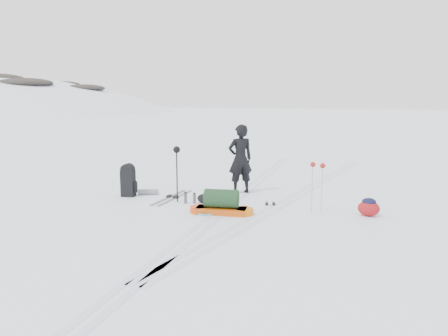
{
  "coord_description": "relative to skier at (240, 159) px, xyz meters",
  "views": [
    {
      "loc": [
        3.78,
        -10.0,
        2.7
      ],
      "look_at": [
        -0.15,
        0.13,
        0.95
      ],
      "focal_mm": 35.0,
      "sensor_mm": 36.0,
      "label": 1
    }
  ],
  "objects": [
    {
      "name": "pulk_sled",
      "position": [
        0.33,
        -2.29,
        -0.76
      ],
      "size": [
        1.57,
        0.7,
        0.58
      ],
      "rotation": [
        0.0,
        0.0,
        0.18
      ],
      "color": "#C2490B",
      "rests_on": "ground"
    },
    {
      "name": "ski_poles_black",
      "position": [
        -1.2,
        -1.58,
        0.22
      ],
      "size": [
        0.18,
        0.18,
        1.47
      ],
      "rotation": [
        0.0,
        0.0,
        -0.0
      ],
      "color": "black",
      "rests_on": "ground"
    },
    {
      "name": "ground",
      "position": [
        0.21,
        -1.59,
        -0.98
      ],
      "size": [
        200.0,
        200.0,
        0.0
      ],
      "primitive_type": "plane",
      "color": "white",
      "rests_on": "ground"
    },
    {
      "name": "small_daypack",
      "position": [
        3.57,
        -1.25,
        -0.78
      ],
      "size": [
        0.52,
        0.4,
        0.42
      ],
      "rotation": [
        0.0,
        0.0,
        -0.07
      ],
      "color": "maroon",
      "rests_on": "ground"
    },
    {
      "name": "ski_poles_silver",
      "position": [
        2.41,
        -1.46,
        0.03
      ],
      "size": [
        0.37,
        0.23,
        1.22
      ],
      "rotation": [
        0.0,
        0.0,
        -0.25
      ],
      "color": "#ACADB3",
      "rests_on": "ground"
    },
    {
      "name": "skier",
      "position": [
        0.0,
        0.0,
        0.0
      ],
      "size": [
        0.85,
        0.82,
        1.97
      ],
      "primitive_type": "imported",
      "rotation": [
        0.0,
        0.0,
        3.84
      ],
      "color": "black",
      "rests_on": "ground"
    },
    {
      "name": "stuff_sack",
      "position": [
        -0.46,
        -1.48,
        -0.86
      ],
      "size": [
        0.41,
        0.31,
        0.24
      ],
      "rotation": [
        0.0,
        0.0,
        0.06
      ],
      "color": "black",
      "rests_on": "ground"
    },
    {
      "name": "ski_tracks",
      "position": [
        0.83,
        -0.71,
        -0.98
      ],
      "size": [
        3.38,
        17.97,
        0.01
      ],
      "color": "silver",
      "rests_on": "ground"
    },
    {
      "name": "rope_coil",
      "position": [
        0.02,
        -2.43,
        -0.96
      ],
      "size": [
        0.62,
        0.62,
        0.06
      ],
      "rotation": [
        0.0,
        0.0,
        -0.43
      ],
      "color": "#52A7C9",
      "rests_on": "ground"
    },
    {
      "name": "thermos_pair",
      "position": [
        -0.81,
        -1.64,
        -0.84
      ],
      "size": [
        0.31,
        0.19,
        0.3
      ],
      "rotation": [
        0.0,
        0.0,
        -0.39
      ],
      "color": "#505257",
      "rests_on": "ground"
    },
    {
      "name": "expedition_rucksack",
      "position": [
        -2.69,
        -1.47,
        -0.56
      ],
      "size": [
        0.89,
        0.75,
        0.92
      ],
      "rotation": [
        0.0,
        0.0,
        0.19
      ],
      "color": "black",
      "rests_on": "ground"
    },
    {
      "name": "touring_skis_white",
      "position": [
        1.19,
        -1.09,
        -0.97
      ],
      "size": [
        0.79,
        1.77,
        0.06
      ],
      "rotation": [
        0.0,
        0.0,
        -1.26
      ],
      "color": "white",
      "rests_on": "ground"
    },
    {
      "name": "touring_skis_grey",
      "position": [
        -1.53,
        -1.25,
        -0.97
      ],
      "size": [
        0.32,
        1.99,
        0.07
      ],
      "rotation": [
        0.0,
        0.0,
        1.59
      ],
      "color": "gray",
      "rests_on": "ground"
    }
  ]
}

